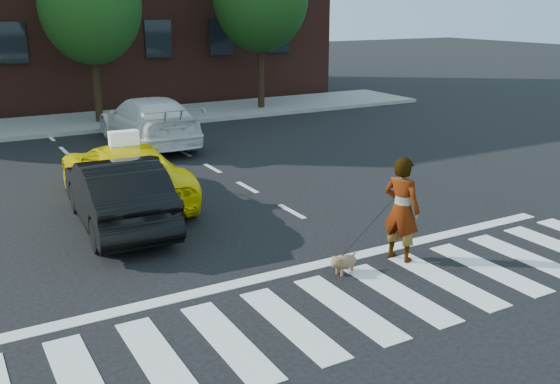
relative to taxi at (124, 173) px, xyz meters
name	(u,v)px	position (x,y,z in m)	size (l,w,h in m)	color
ground	(348,308)	(1.40, -7.00, -0.69)	(120.00, 120.00, 0.00)	black
crosswalk	(348,308)	(1.40, -7.00, -0.69)	(13.00, 2.40, 0.01)	silver
stop_line	(294,270)	(1.40, -5.40, -0.69)	(12.00, 0.30, 0.01)	silver
sidewalk_far	(84,122)	(1.40, 10.50, -0.62)	(30.00, 4.00, 0.15)	slate
taxi	(124,173)	(0.00, 0.00, 0.00)	(2.30, 4.99, 1.39)	#FFE605
black_sedan	(117,192)	(-0.60, -1.61, 0.03)	(1.54, 4.41, 1.45)	black
white_suv	(148,121)	(2.46, 5.72, 0.10)	(2.21, 5.44, 1.58)	silver
woman	(402,209)	(3.31, -5.90, 0.26)	(0.70, 0.46, 1.91)	#999999
dog	(343,262)	(2.07, -5.91, -0.48)	(0.63, 0.35, 0.36)	olive
taxi_sign	(124,138)	(0.00, -0.20, 0.85)	(0.65, 0.28, 0.32)	white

